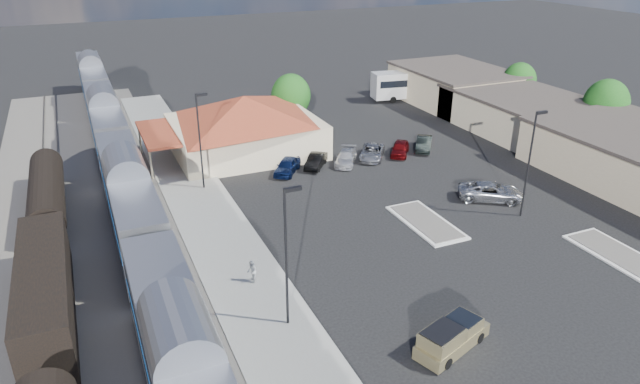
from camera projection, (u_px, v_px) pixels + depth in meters
name	position (u px, v px, depth m)	size (l,w,h in m)	color
ground	(396.00, 244.00, 43.25)	(280.00, 280.00, 0.00)	black
railbed	(95.00, 250.00, 42.27)	(16.00, 100.00, 0.12)	#4C4944
platform	(221.00, 238.00, 43.86)	(5.50, 92.00, 0.18)	gray
passenger_train	(130.00, 202.00, 43.31)	(3.00, 104.00, 5.55)	silver
freight_cars	(46.00, 293.00, 33.88)	(2.80, 46.00, 4.00)	black
station_depot	(245.00, 124.00, 60.38)	(18.35, 12.24, 6.20)	beige
buildings_east	(547.00, 121.00, 64.46)	(14.40, 51.40, 4.80)	#C6B28C
traffic_island_south	(426.00, 222.00, 46.34)	(3.30, 7.50, 0.21)	silver
traffic_island_north	(618.00, 254.00, 41.62)	(3.30, 7.50, 0.21)	silver
lamp_plat_s	(287.00, 247.00, 32.07)	(1.08, 0.25, 9.00)	black
lamp_plat_n	(200.00, 134.00, 50.47)	(1.08, 0.25, 9.00)	black
lamp_lot	(531.00, 156.00, 45.47)	(1.08, 0.25, 9.00)	black
tree_east_b	(606.00, 103.00, 63.94)	(4.94, 4.94, 6.96)	#382314
tree_east_c	(519.00, 81.00, 75.84)	(4.41, 4.41, 6.21)	#382314
tree_depot	(291.00, 96.00, 67.78)	(4.71, 4.71, 6.63)	#382314
pickup_truck	(452.00, 336.00, 32.01)	(5.23, 3.34, 1.70)	tan
suv	(491.00, 192.00, 50.19)	(2.60, 5.65, 1.57)	#AAACB2
coach_bus	(415.00, 83.00, 80.82)	(12.81, 4.68, 4.02)	white
person_b	(252.00, 272.00, 37.82)	(0.79, 0.61, 1.62)	silver
parked_car_a	(287.00, 166.00, 55.92)	(1.78, 4.41, 1.50)	#0E1C46
parked_car_b	(316.00, 161.00, 57.36)	(1.45, 4.16, 1.37)	black
parked_car_c	(346.00, 157.00, 58.28)	(1.89, 4.65, 1.35)	silver
parked_car_d	(372.00, 152.00, 59.69)	(2.26, 4.90, 1.36)	gray
parked_car_e	(400.00, 148.00, 60.59)	(1.70, 4.23, 1.44)	#650B0D
parked_car_f	(424.00, 144.00, 62.00)	(1.55, 4.46, 1.47)	black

